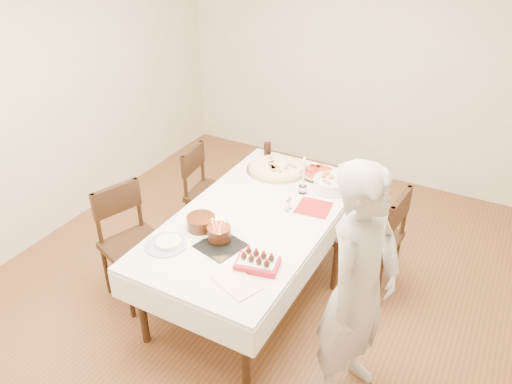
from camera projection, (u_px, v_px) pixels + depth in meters
The scene contains 22 objects.
floor at pixel (259, 289), 4.32m from camera, with size 5.00×5.00×0.00m, color brown.
wall_back at pixel (367, 62), 5.51m from camera, with size 4.50×0.04×2.70m, color beige.
wall_left at pixel (44, 97), 4.56m from camera, with size 0.04×5.00×2.70m, color beige.
dining_table at pixel (256, 252), 4.16m from camera, with size 1.14×2.14×0.75m, color silver.
chair_right_savory at pixel (369, 239), 4.13m from camera, with size 0.50×0.50×0.98m, color black, non-canonical shape.
chair_left_savory at pixel (213, 194), 4.82m from camera, with size 0.47×0.47×0.92m, color black, non-canonical shape.
chair_left_dessert at pixel (135, 247), 4.04m from camera, with size 0.50×0.50×0.98m, color black, non-canonical shape.
person at pixel (359, 291), 3.03m from camera, with size 0.63×0.42×1.74m, color #A29D98.
pizza_white at pixel (277, 168), 4.60m from camera, with size 0.57×0.57×0.04m, color beige.
pizza_pepperoni at pixel (318, 173), 4.52m from camera, with size 0.33×0.33×0.04m, color red.
red_placemat at pixel (314, 208), 4.06m from camera, with size 0.27×0.27×0.01m, color #B21E1E.
pasta_bowl at pixel (331, 184), 4.28m from camera, with size 0.30×0.30×0.10m, color white.
taper_candle at pixel (303, 175), 4.18m from camera, with size 0.08×0.08×0.35m, color white.
shaker_pair at pixel (287, 206), 4.00m from camera, with size 0.08×0.08×0.09m, color white, non-canonical shape.
cola_glass at pixel (267, 149), 4.85m from camera, with size 0.07×0.07×0.13m, color black.
layer_cake at pixel (201, 223), 3.77m from camera, with size 0.28×0.28×0.11m, color #381D0E.
cake_board at pixel (221, 246), 3.62m from camera, with size 0.30×0.30×0.01m, color black.
birthday_cake at pixel (219, 229), 3.64m from camera, with size 0.18×0.18×0.16m, color #3B1B10.
strawberry_box at pixel (257, 262), 3.40m from camera, with size 0.29×0.19×0.07m, color #AE132B, non-canonical shape.
box_lid at pixel (237, 284), 3.27m from camera, with size 0.30×0.20×0.03m, color beige.
plate_stack at pixel (169, 243), 3.62m from camera, with size 0.19×0.19×0.04m, color white.
china_plate at pixel (166, 245), 3.62m from camera, with size 0.31×0.31×0.01m, color white.
Camera 1 is at (1.55, -2.89, 2.94)m, focal length 35.00 mm.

